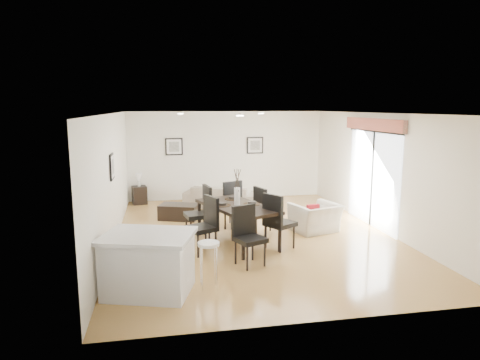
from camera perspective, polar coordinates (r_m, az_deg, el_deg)
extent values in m
plane|color=#B6854A|center=(9.68, 1.83, -7.31)|extent=(8.00, 8.00, 0.00)
cube|color=white|center=(13.27, -1.83, 3.30)|extent=(6.00, 0.04, 2.70)
cube|color=white|center=(5.61, 10.69, -5.80)|extent=(6.00, 0.04, 2.70)
cube|color=white|center=(9.21, -16.67, 0.04)|extent=(0.04, 8.00, 2.70)
cube|color=white|center=(10.43, 18.20, 1.05)|extent=(0.04, 8.00, 2.70)
cube|color=white|center=(9.25, 1.92, 8.89)|extent=(6.00, 8.00, 0.02)
imported|color=gray|center=(12.27, -2.48, -2.17)|extent=(2.25, 1.55, 0.61)
imported|color=beige|center=(9.98, 9.99, -4.99)|extent=(1.21, 1.13, 0.65)
imported|color=#315625|center=(13.30, 24.39, -2.06)|extent=(0.40, 0.40, 0.63)
cube|color=black|center=(8.91, -0.38, -3.54)|extent=(1.63, 2.19, 0.07)
cylinder|color=black|center=(8.05, 0.43, -8.04)|extent=(0.08, 0.08, 0.76)
cylinder|color=black|center=(9.60, -5.43, -5.15)|extent=(0.08, 0.08, 0.76)
cylinder|color=black|center=(8.52, 5.35, -7.09)|extent=(0.08, 0.08, 0.76)
cylinder|color=black|center=(9.99, -1.02, -4.51)|extent=(0.08, 0.08, 0.76)
cube|color=black|center=(8.41, -5.11, -6.43)|extent=(0.66, 0.66, 0.09)
cube|color=black|center=(8.43, -3.85, -4.16)|extent=(0.26, 0.48, 0.60)
cylinder|color=black|center=(8.57, -6.88, -8.06)|extent=(0.04, 0.04, 0.46)
cylinder|color=black|center=(8.74, -4.58, -7.65)|extent=(0.04, 0.04, 0.46)
cylinder|color=black|center=(8.24, -5.61, -8.77)|extent=(0.04, 0.04, 0.46)
cylinder|color=black|center=(8.42, -3.25, -8.32)|extent=(0.04, 0.04, 0.46)
cube|color=black|center=(9.36, -5.69, -4.67)|extent=(0.60, 0.60, 0.09)
cube|color=black|center=(9.34, -4.39, -2.63)|extent=(0.16, 0.52, 0.62)
cylinder|color=black|center=(9.57, -7.15, -6.11)|extent=(0.04, 0.04, 0.47)
cylinder|color=black|center=(9.67, -4.82, -5.90)|extent=(0.04, 0.04, 0.47)
cylinder|color=black|center=(9.19, -6.54, -6.76)|extent=(0.04, 0.04, 0.47)
cylinder|color=black|center=(9.30, -4.12, -6.54)|extent=(0.04, 0.04, 0.47)
cube|color=black|center=(8.69, 5.36, -5.82)|extent=(0.71, 0.71, 0.09)
cube|color=black|center=(8.45, 4.36, -3.99)|extent=(0.33, 0.47, 0.61)
cylinder|color=black|center=(8.78, 7.19, -7.57)|extent=(0.04, 0.04, 0.47)
cylinder|color=black|center=(8.50, 5.40, -8.14)|extent=(0.04, 0.04, 0.47)
cylinder|color=black|center=(9.04, 5.25, -7.04)|extent=(0.04, 0.04, 0.47)
cylinder|color=black|center=(8.76, 3.46, -7.56)|extent=(0.04, 0.04, 0.47)
cube|color=black|center=(9.62, 3.75, -4.42)|extent=(0.62, 0.62, 0.08)
cube|color=black|center=(9.43, 2.69, -2.77)|extent=(0.21, 0.48, 0.58)
cylinder|color=black|center=(9.63, 5.31, -6.05)|extent=(0.04, 0.04, 0.44)
cylinder|color=black|center=(9.43, 3.38, -6.37)|extent=(0.04, 0.04, 0.44)
cylinder|color=black|center=(9.94, 4.07, -5.54)|extent=(0.04, 0.04, 0.44)
cylinder|color=black|center=(9.74, 2.18, -5.83)|extent=(0.04, 0.04, 0.44)
cube|color=black|center=(7.75, 1.35, -7.94)|extent=(0.63, 0.63, 0.08)
cube|color=black|center=(7.83, 0.48, -5.42)|extent=(0.47, 0.25, 0.58)
cylinder|color=black|center=(7.59, 0.97, -10.44)|extent=(0.04, 0.04, 0.44)
cylinder|color=black|center=(7.88, -0.60, -9.64)|extent=(0.04, 0.04, 0.44)
cylinder|color=black|center=(7.79, 3.31, -9.89)|extent=(0.04, 0.04, 0.44)
cylinder|color=black|center=(8.08, 1.69, -9.15)|extent=(0.04, 0.04, 0.44)
cube|color=black|center=(10.24, -1.67, -3.42)|extent=(0.67, 0.67, 0.09)
cube|color=black|center=(9.99, -0.99, -1.88)|extent=(0.49, 0.27, 0.60)
cylinder|color=black|center=(10.57, -1.35, -4.53)|extent=(0.04, 0.04, 0.46)
cylinder|color=black|center=(10.25, -0.13, -4.98)|extent=(0.04, 0.04, 0.46)
cylinder|color=black|center=(10.37, -3.18, -4.84)|extent=(0.04, 0.04, 0.46)
cylinder|color=black|center=(10.04, -1.99, -5.31)|extent=(0.04, 0.04, 0.46)
cylinder|color=white|center=(8.87, -0.38, -2.19)|extent=(0.13, 0.13, 0.37)
cylinder|color=#322416|center=(8.96, 1.60, -3.22)|extent=(0.36, 0.36, 0.01)
cylinder|color=black|center=(8.96, 1.60, -3.03)|extent=(0.19, 0.19, 0.05)
cylinder|color=#322416|center=(9.46, -0.99, -2.53)|extent=(0.36, 0.36, 0.01)
cylinder|color=black|center=(9.45, -0.99, -2.34)|extent=(0.19, 0.19, 0.05)
cylinder|color=#322416|center=(8.86, -2.38, -3.39)|extent=(0.36, 0.36, 0.01)
cylinder|color=black|center=(8.85, -2.38, -3.19)|extent=(0.19, 0.19, 0.05)
cylinder|color=#322416|center=(8.35, 0.32, -4.18)|extent=(0.36, 0.36, 0.01)
cylinder|color=black|center=(8.35, 0.32, -3.97)|extent=(0.19, 0.19, 0.05)
cube|color=black|center=(11.05, -8.14, -4.21)|extent=(1.09, 0.86, 0.38)
cube|color=black|center=(12.97, -13.25, -1.97)|extent=(0.47, 0.47, 0.53)
cylinder|color=white|center=(12.90, -13.31, -0.48)|extent=(0.09, 0.09, 0.16)
cone|color=silver|center=(12.87, -13.34, 0.32)|extent=(0.19, 0.19, 0.21)
cube|color=maroon|center=(9.82, 9.70, -4.07)|extent=(0.30, 0.14, 0.29)
cube|color=white|center=(6.82, -12.09, -11.08)|extent=(1.45, 1.25, 0.88)
cube|color=silver|center=(6.67, -12.24, -7.31)|extent=(1.58, 1.38, 0.06)
cylinder|color=white|center=(6.76, -4.21, -8.49)|extent=(0.34, 0.34, 0.05)
cylinder|color=silver|center=(7.00, -3.33, -10.99)|extent=(0.02, 0.02, 0.73)
cylinder|color=silver|center=(6.97, -5.23, -11.08)|extent=(0.02, 0.02, 0.73)
cylinder|color=silver|center=(6.76, -5.05, -11.76)|extent=(0.02, 0.02, 0.73)
cylinder|color=silver|center=(6.78, -3.09, -11.66)|extent=(0.02, 0.02, 0.73)
cube|color=black|center=(13.06, -8.79, 4.42)|extent=(0.52, 0.03, 0.52)
cube|color=white|center=(13.06, -8.79, 4.42)|extent=(0.44, 0.04, 0.44)
cube|color=#4E4E4A|center=(13.06, -8.79, 4.42)|extent=(0.30, 0.04, 0.30)
cube|color=black|center=(13.37, 2.01, 4.65)|extent=(0.52, 0.03, 0.52)
cube|color=white|center=(13.37, 2.01, 4.65)|extent=(0.44, 0.04, 0.44)
cube|color=#4E4E4A|center=(13.37, 2.01, 4.65)|extent=(0.30, 0.04, 0.30)
cube|color=black|center=(8.97, -16.71, 1.72)|extent=(0.03, 0.52, 0.52)
cube|color=white|center=(8.97, -16.71, 1.72)|extent=(0.04, 0.44, 0.44)
cube|color=#4E4E4A|center=(8.97, -16.71, 1.72)|extent=(0.04, 0.30, 0.30)
cube|color=white|center=(10.71, 17.28, 0.10)|extent=(0.02, 2.40, 2.25)
cube|color=black|center=(10.70, 17.19, 0.10)|extent=(0.03, 0.05, 2.25)
cube|color=black|center=(10.58, 17.50, 6.22)|extent=(0.03, 2.50, 0.05)
cube|color=maroon|center=(10.55, 17.35, 7.09)|extent=(0.10, 2.70, 0.28)
plane|color=gray|center=(12.00, 25.61, -4.91)|extent=(6.00, 6.00, 0.00)
cube|color=brown|center=(14.34, 23.70, 1.56)|extent=(0.35, 0.35, 2.00)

